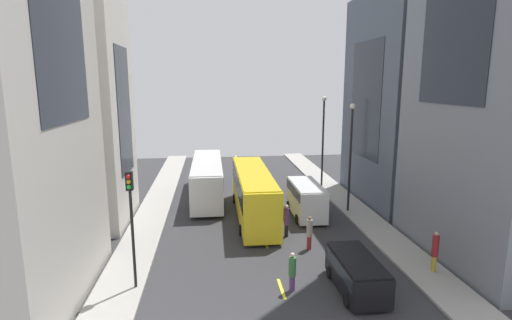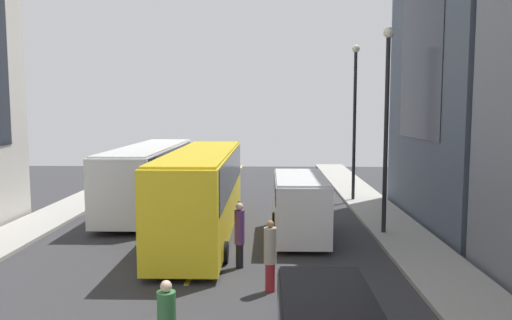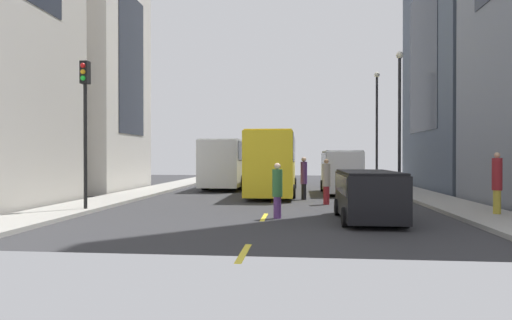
# 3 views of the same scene
# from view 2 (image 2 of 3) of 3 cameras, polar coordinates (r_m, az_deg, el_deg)

# --- Properties ---
(ground_plane) EXTENTS (42.59, 42.59, 0.00)m
(ground_plane) POSITION_cam_2_polar(r_m,az_deg,el_deg) (25.40, -4.24, -6.28)
(ground_plane) COLOR #333335
(sidewalk_west) EXTENTS (2.46, 44.00, 0.15)m
(sidewalk_west) POSITION_cam_2_polar(r_m,az_deg,el_deg) (27.37, -21.37, -5.62)
(sidewalk_west) COLOR #9E9B93
(sidewalk_west) RESTS_ON ground
(sidewalk_east) EXTENTS (2.46, 44.00, 0.15)m
(sidewalk_east) POSITION_cam_2_polar(r_m,az_deg,el_deg) (25.87, 13.93, -6.04)
(sidewalk_east) COLOR #9E9B93
(sidewalk_east) RESTS_ON ground
(lane_stripe_2) EXTENTS (0.16, 2.00, 0.01)m
(lane_stripe_2) POSITION_cam_2_polar(r_m,az_deg,el_deg) (16.77, -7.35, -12.72)
(lane_stripe_2) COLOR yellow
(lane_stripe_2) RESTS_ON ground
(lane_stripe_3) EXTENTS (0.16, 2.00, 0.01)m
(lane_stripe_3) POSITION_cam_2_polar(r_m,az_deg,el_deg) (22.49, -5.00, -7.87)
(lane_stripe_3) COLOR yellow
(lane_stripe_3) RESTS_ON ground
(lane_stripe_4) EXTENTS (0.16, 2.00, 0.01)m
(lane_stripe_4) POSITION_cam_2_polar(r_m,az_deg,el_deg) (28.32, -3.64, -4.99)
(lane_stripe_4) COLOR yellow
(lane_stripe_4) RESTS_ON ground
(lane_stripe_5) EXTENTS (0.16, 2.00, 0.01)m
(lane_stripe_5) POSITION_cam_2_polar(r_m,az_deg,el_deg) (34.21, -2.75, -3.10)
(lane_stripe_5) COLOR yellow
(lane_stripe_5) RESTS_ON ground
(lane_stripe_6) EXTENTS (0.16, 2.00, 0.01)m
(lane_stripe_6) POSITION_cam_2_polar(r_m,az_deg,el_deg) (40.14, -2.13, -1.76)
(lane_stripe_6) COLOR yellow
(lane_stripe_6) RESTS_ON ground
(lane_stripe_7) EXTENTS (0.16, 2.00, 0.01)m
(lane_stripe_7) POSITION_cam_2_polar(r_m,az_deg,el_deg) (46.08, -1.67, -0.77)
(lane_stripe_7) COLOR yellow
(lane_stripe_7) RESTS_ON ground
(building_east_1) EXTENTS (7.95, 11.40, 17.40)m
(building_east_1) POSITION_cam_2_polar(r_m,az_deg,el_deg) (26.45, 26.54, 12.57)
(building_east_1) COLOR #4C5666
(building_east_1) RESTS_ON ground
(city_bus_white) EXTENTS (2.81, 12.19, 3.35)m
(city_bus_white) POSITION_cam_2_polar(r_m,az_deg,el_deg) (27.26, -11.88, -1.27)
(city_bus_white) COLOR silver
(city_bus_white) RESTS_ON ground
(streetcar_yellow) EXTENTS (2.70, 12.05, 3.59)m
(streetcar_yellow) POSITION_cam_2_polar(r_m,az_deg,el_deg) (21.16, -6.03, -2.90)
(streetcar_yellow) COLOR yellow
(streetcar_yellow) RESTS_ON ground
(delivery_van_white) EXTENTS (2.25, 5.34, 2.58)m
(delivery_van_white) POSITION_cam_2_polar(r_m,az_deg,el_deg) (20.81, 5.00, -4.74)
(delivery_van_white) COLOR white
(delivery_van_white) RESTS_ON ground
(pedestrian_crossing_near) EXTENTS (0.37, 0.37, 2.12)m
(pedestrian_crossing_near) POSITION_cam_2_polar(r_m,az_deg,el_deg) (14.90, 1.61, -10.58)
(pedestrian_crossing_near) COLOR maroon
(pedestrian_crossing_near) RESTS_ON ground
(pedestrian_walking_far) EXTENTS (0.34, 0.34, 2.22)m
(pedestrian_walking_far) POSITION_cam_2_polar(r_m,az_deg,el_deg) (17.02, -1.87, -8.25)
(pedestrian_walking_far) COLOR black
(pedestrian_walking_far) RESTS_ON ground
(streetlamp_near) EXTENTS (0.44, 0.44, 8.70)m
(streetlamp_near) POSITION_cam_2_polar(r_m,az_deg,el_deg) (29.07, 11.09, 5.78)
(streetlamp_near) COLOR black
(streetlamp_near) RESTS_ON ground
(streetlamp_far) EXTENTS (0.44, 0.44, 8.45)m
(streetlamp_far) POSITION_cam_2_polar(r_m,az_deg,el_deg) (21.49, 14.53, 5.34)
(streetlamp_far) COLOR black
(streetlamp_far) RESTS_ON ground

